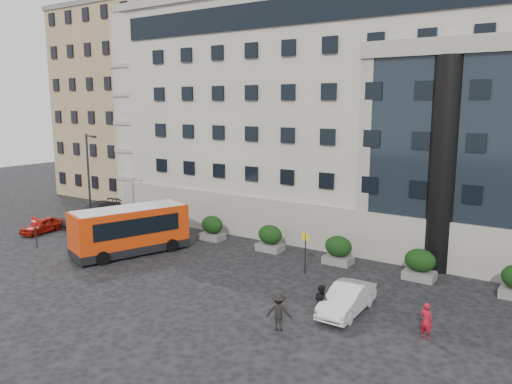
{
  "coord_description": "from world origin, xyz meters",
  "views": [
    {
      "loc": [
        19.27,
        -20.82,
        10.22
      ],
      "look_at": [
        2.89,
        3.52,
        5.0
      ],
      "focal_mm": 35.0,
      "sensor_mm": 36.0,
      "label": 1
    }
  ],
  "objects_px": {
    "no_entry_sign": "(35,226)",
    "pedestrian_c": "(279,312)",
    "hedge_b": "(270,238)",
    "parked_car_a": "(42,225)",
    "bus_stop_sign": "(305,246)",
    "parked_car_c": "(97,211)",
    "hedge_c": "(338,250)",
    "white_taxi": "(347,299)",
    "parked_car_d": "(141,204)",
    "pedestrian_b": "(321,301)",
    "hedge_d": "(420,264)",
    "minibus": "(130,228)",
    "hedge_a": "(212,228)",
    "parked_car_b": "(86,219)",
    "pedestrian_a": "(426,321)",
    "street_lamp": "(89,182)",
    "red_truck": "(179,191)"
  },
  "relations": [
    {
      "from": "parked_car_c",
      "to": "parked_car_a",
      "type": "bearing_deg",
      "value": -92.41
    },
    {
      "from": "hedge_d",
      "to": "bus_stop_sign",
      "type": "xyz_separation_m",
      "value": [
        -6.1,
        -2.8,
        0.8
      ]
    },
    {
      "from": "hedge_c",
      "to": "red_truck",
      "type": "height_order",
      "value": "red_truck"
    },
    {
      "from": "parked_car_a",
      "to": "pedestrian_c",
      "type": "relative_size",
      "value": 2.05
    },
    {
      "from": "bus_stop_sign",
      "to": "pedestrian_b",
      "type": "height_order",
      "value": "bus_stop_sign"
    },
    {
      "from": "bus_stop_sign",
      "to": "street_lamp",
      "type": "bearing_deg",
      "value": -173.46
    },
    {
      "from": "parked_car_c",
      "to": "parked_car_d",
      "type": "relative_size",
      "value": 1.03
    },
    {
      "from": "parked_car_a",
      "to": "hedge_a",
      "type": "bearing_deg",
      "value": 17.75
    },
    {
      "from": "parked_car_a",
      "to": "parked_car_d",
      "type": "height_order",
      "value": "parked_car_d"
    },
    {
      "from": "hedge_c",
      "to": "parked_car_c",
      "type": "height_order",
      "value": "hedge_c"
    },
    {
      "from": "bus_stop_sign",
      "to": "parked_car_a",
      "type": "relative_size",
      "value": 0.7
    },
    {
      "from": "parked_car_d",
      "to": "white_taxi",
      "type": "distance_m",
      "value": 28.33
    },
    {
      "from": "street_lamp",
      "to": "red_truck",
      "type": "bearing_deg",
      "value": 104.01
    },
    {
      "from": "bus_stop_sign",
      "to": "parked_car_d",
      "type": "xyz_separation_m",
      "value": [
        -21.62,
        6.99,
        -1.03
      ]
    },
    {
      "from": "hedge_b",
      "to": "pedestrian_b",
      "type": "relative_size",
      "value": 1.1
    },
    {
      "from": "red_truck",
      "to": "hedge_a",
      "type": "bearing_deg",
      "value": -28.77
    },
    {
      "from": "hedge_a",
      "to": "parked_car_c",
      "type": "distance_m",
      "value": 13.01
    },
    {
      "from": "hedge_c",
      "to": "white_taxi",
      "type": "bearing_deg",
      "value": -62.1
    },
    {
      "from": "street_lamp",
      "to": "no_entry_sign",
      "type": "distance_m",
      "value": 4.98
    },
    {
      "from": "pedestrian_a",
      "to": "bus_stop_sign",
      "type": "bearing_deg",
      "value": -15.08
    },
    {
      "from": "hedge_c",
      "to": "no_entry_sign",
      "type": "xyz_separation_m",
      "value": [
        -19.4,
        -8.84,
        0.72
      ]
    },
    {
      "from": "red_truck",
      "to": "white_taxi",
      "type": "height_order",
      "value": "red_truck"
    },
    {
      "from": "hedge_a",
      "to": "hedge_b",
      "type": "bearing_deg",
      "value": 0.0
    },
    {
      "from": "white_taxi",
      "to": "pedestrian_c",
      "type": "relative_size",
      "value": 2.46
    },
    {
      "from": "parked_car_d",
      "to": "white_taxi",
      "type": "bearing_deg",
      "value": -28.12
    },
    {
      "from": "bus_stop_sign",
      "to": "pedestrian_b",
      "type": "distance_m",
      "value": 6.48
    },
    {
      "from": "no_entry_sign",
      "to": "pedestrian_c",
      "type": "distance_m",
      "value": 21.26
    },
    {
      "from": "hedge_a",
      "to": "parked_car_a",
      "type": "xyz_separation_m",
      "value": [
        -12.62,
        -5.99,
        -0.32
      ]
    },
    {
      "from": "no_entry_sign",
      "to": "pedestrian_c",
      "type": "xyz_separation_m",
      "value": [
        21.19,
        -1.46,
        -0.77
      ]
    },
    {
      "from": "hedge_c",
      "to": "pedestrian_b",
      "type": "xyz_separation_m",
      "value": [
        2.82,
        -8.03,
        -0.09
      ]
    },
    {
      "from": "parked_car_b",
      "to": "parked_car_c",
      "type": "xyz_separation_m",
      "value": [
        -1.59,
        2.39,
        0.11
      ]
    },
    {
      "from": "parked_car_a",
      "to": "pedestrian_a",
      "type": "height_order",
      "value": "pedestrian_a"
    },
    {
      "from": "minibus",
      "to": "parked_car_d",
      "type": "relative_size",
      "value": 1.63
    },
    {
      "from": "hedge_b",
      "to": "parked_car_a",
      "type": "relative_size",
      "value": 0.51
    },
    {
      "from": "bus_stop_sign",
      "to": "parked_car_c",
      "type": "height_order",
      "value": "bus_stop_sign"
    },
    {
      "from": "parked_car_d",
      "to": "pedestrian_b",
      "type": "xyz_separation_m",
      "value": [
        25.33,
        -12.22,
        0.14
      ]
    },
    {
      "from": "hedge_d",
      "to": "no_entry_sign",
      "type": "height_order",
      "value": "no_entry_sign"
    },
    {
      "from": "hedge_b",
      "to": "hedge_c",
      "type": "bearing_deg",
      "value": 0.0
    },
    {
      "from": "street_lamp",
      "to": "parked_car_a",
      "type": "relative_size",
      "value": 2.22
    },
    {
      "from": "parked_car_a",
      "to": "parked_car_c",
      "type": "distance_m",
      "value": 5.65
    },
    {
      "from": "street_lamp",
      "to": "pedestrian_a",
      "type": "bearing_deg",
      "value": -5.69
    },
    {
      "from": "parked_car_b",
      "to": "pedestrian_a",
      "type": "xyz_separation_m",
      "value": [
        29.41,
        -4.63,
        0.18
      ]
    },
    {
      "from": "hedge_b",
      "to": "parked_car_a",
      "type": "xyz_separation_m",
      "value": [
        -17.82,
        -5.99,
        -0.32
      ]
    },
    {
      "from": "parked_car_a",
      "to": "pedestrian_b",
      "type": "relative_size",
      "value": 2.15
    },
    {
      "from": "hedge_a",
      "to": "parked_car_d",
      "type": "height_order",
      "value": "hedge_a"
    },
    {
      "from": "hedge_b",
      "to": "no_entry_sign",
      "type": "distance_m",
      "value": 16.74
    },
    {
      "from": "hedge_b",
      "to": "parked_car_c",
      "type": "xyz_separation_m",
      "value": [
        -18.2,
        -0.36,
        -0.18
      ]
    },
    {
      "from": "hedge_d",
      "to": "pedestrian_c",
      "type": "xyz_separation_m",
      "value": [
        -3.41,
        -10.3,
        -0.05
      ]
    },
    {
      "from": "hedge_c",
      "to": "bus_stop_sign",
      "type": "relative_size",
      "value": 0.73
    },
    {
      "from": "parked_car_d",
      "to": "hedge_c",
      "type": "bearing_deg",
      "value": -15.84
    }
  ]
}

